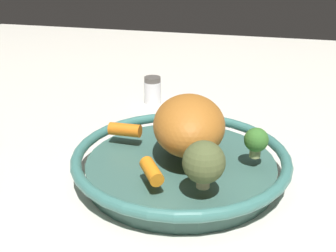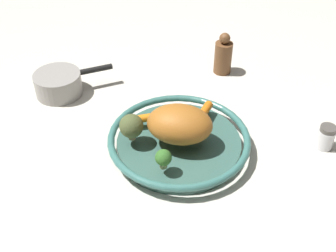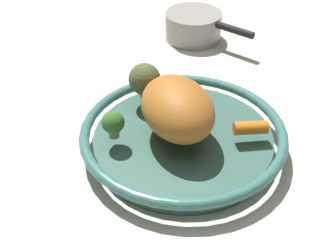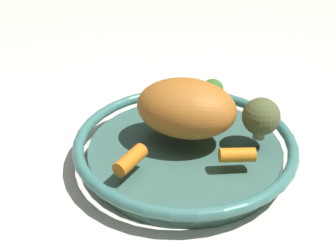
{
  "view_description": "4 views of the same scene",
  "coord_description": "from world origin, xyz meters",
  "px_view_note": "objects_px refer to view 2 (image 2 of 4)",
  "views": [
    {
      "loc": [
        -0.55,
        -0.13,
        0.33
      ],
      "look_at": [
        0.01,
        0.02,
        0.08
      ],
      "focal_mm": 43.69,
      "sensor_mm": 36.0,
      "label": 1
    },
    {
      "loc": [
        0.28,
        -0.72,
        0.7
      ],
      "look_at": [
        -0.03,
        -0.0,
        0.06
      ],
      "focal_mm": 45.91,
      "sensor_mm": 36.0,
      "label": 2
    },
    {
      "loc": [
        0.58,
        -0.1,
        0.5
      ],
      "look_at": [
        0.02,
        -0.03,
        0.07
      ],
      "focal_mm": 49.05,
      "sensor_mm": 36.0,
      "label": 3
    },
    {
      "loc": [
        -0.26,
        0.49,
        0.4
      ],
      "look_at": [
        0.02,
        0.02,
        0.07
      ],
      "focal_mm": 46.49,
      "sensor_mm": 36.0,
      "label": 4
    }
  ],
  "objects_px": {
    "broccoli_floret_edge": "(163,158)",
    "saucepan": "(59,84)",
    "baby_carrot_back": "(205,110)",
    "salt_shaker": "(326,137)",
    "roast_chicken_piece": "(180,124)",
    "baby_carrot_near_rim": "(147,118)",
    "serving_bowl": "(179,142)",
    "pepper_mill": "(223,56)",
    "broccoli_floret_large": "(131,126)"
  },
  "relations": [
    {
      "from": "serving_bowl",
      "to": "baby_carrot_back",
      "type": "height_order",
      "value": "baby_carrot_back"
    },
    {
      "from": "serving_bowl",
      "to": "roast_chicken_piece",
      "type": "bearing_deg",
      "value": -65.36
    },
    {
      "from": "salt_shaker",
      "to": "saucepan",
      "type": "xyz_separation_m",
      "value": [
        -0.72,
        -0.06,
        0.0
      ]
    },
    {
      "from": "broccoli_floret_large",
      "to": "pepper_mill",
      "type": "distance_m",
      "value": 0.44
    },
    {
      "from": "baby_carrot_near_rim",
      "to": "salt_shaker",
      "type": "distance_m",
      "value": 0.43
    },
    {
      "from": "baby_carrot_back",
      "to": "salt_shaker",
      "type": "distance_m",
      "value": 0.3
    },
    {
      "from": "salt_shaker",
      "to": "baby_carrot_back",
      "type": "bearing_deg",
      "value": -171.37
    },
    {
      "from": "baby_carrot_near_rim",
      "to": "baby_carrot_back",
      "type": "height_order",
      "value": "baby_carrot_back"
    },
    {
      "from": "baby_carrot_back",
      "to": "pepper_mill",
      "type": "xyz_separation_m",
      "value": [
        -0.04,
        0.27,
        -0.0
      ]
    },
    {
      "from": "roast_chicken_piece",
      "to": "broccoli_floret_large",
      "type": "bearing_deg",
      "value": -157.26
    },
    {
      "from": "roast_chicken_piece",
      "to": "broccoli_floret_edge",
      "type": "height_order",
      "value": "roast_chicken_piece"
    },
    {
      "from": "salt_shaker",
      "to": "pepper_mill",
      "type": "relative_size",
      "value": 0.49
    },
    {
      "from": "salt_shaker",
      "to": "saucepan",
      "type": "relative_size",
      "value": 0.34
    },
    {
      "from": "baby_carrot_back",
      "to": "pepper_mill",
      "type": "height_order",
      "value": "pepper_mill"
    },
    {
      "from": "roast_chicken_piece",
      "to": "saucepan",
      "type": "relative_size",
      "value": 0.82
    },
    {
      "from": "roast_chicken_piece",
      "to": "baby_carrot_back",
      "type": "relative_size",
      "value": 2.8
    },
    {
      "from": "baby_carrot_back",
      "to": "salt_shaker",
      "type": "height_order",
      "value": "baby_carrot_back"
    },
    {
      "from": "baby_carrot_back",
      "to": "pepper_mill",
      "type": "relative_size",
      "value": 0.42
    },
    {
      "from": "serving_bowl",
      "to": "saucepan",
      "type": "relative_size",
      "value": 1.85
    },
    {
      "from": "serving_bowl",
      "to": "salt_shaker",
      "type": "height_order",
      "value": "salt_shaker"
    },
    {
      "from": "broccoli_floret_large",
      "to": "broccoli_floret_edge",
      "type": "bearing_deg",
      "value": -29.04
    },
    {
      "from": "salt_shaker",
      "to": "saucepan",
      "type": "bearing_deg",
      "value": -175.26
    },
    {
      "from": "baby_carrot_near_rim",
      "to": "broccoli_floret_large",
      "type": "distance_m",
      "value": 0.08
    },
    {
      "from": "baby_carrot_near_rim",
      "to": "baby_carrot_back",
      "type": "distance_m",
      "value": 0.15
    },
    {
      "from": "roast_chicken_piece",
      "to": "salt_shaker",
      "type": "height_order",
      "value": "roast_chicken_piece"
    },
    {
      "from": "roast_chicken_piece",
      "to": "baby_carrot_near_rim",
      "type": "xyz_separation_m",
      "value": [
        -0.1,
        0.03,
        -0.03
      ]
    },
    {
      "from": "roast_chicken_piece",
      "to": "pepper_mill",
      "type": "relative_size",
      "value": 1.17
    },
    {
      "from": "salt_shaker",
      "to": "saucepan",
      "type": "height_order",
      "value": "saucepan"
    },
    {
      "from": "serving_bowl",
      "to": "pepper_mill",
      "type": "xyz_separation_m",
      "value": [
        -0.01,
        0.38,
        0.03
      ]
    },
    {
      "from": "baby_carrot_back",
      "to": "broccoli_floret_large",
      "type": "distance_m",
      "value": 0.2
    },
    {
      "from": "broccoli_floret_large",
      "to": "salt_shaker",
      "type": "bearing_deg",
      "value": 25.77
    },
    {
      "from": "broccoli_floret_large",
      "to": "saucepan",
      "type": "distance_m",
      "value": 0.34
    },
    {
      "from": "broccoli_floret_large",
      "to": "broccoli_floret_edge",
      "type": "height_order",
      "value": "broccoli_floret_large"
    },
    {
      "from": "salt_shaker",
      "to": "pepper_mill",
      "type": "distance_m",
      "value": 0.4
    },
    {
      "from": "roast_chicken_piece",
      "to": "pepper_mill",
      "type": "height_order",
      "value": "roast_chicken_piece"
    },
    {
      "from": "roast_chicken_piece",
      "to": "broccoli_floret_edge",
      "type": "distance_m",
      "value": 0.1
    },
    {
      "from": "baby_carrot_back",
      "to": "broccoli_floret_edge",
      "type": "distance_m",
      "value": 0.22
    },
    {
      "from": "broccoli_floret_edge",
      "to": "pepper_mill",
      "type": "height_order",
      "value": "pepper_mill"
    },
    {
      "from": "baby_carrot_near_rim",
      "to": "broccoli_floret_large",
      "type": "xyz_separation_m",
      "value": [
        -0.0,
        -0.07,
        0.03
      ]
    },
    {
      "from": "saucepan",
      "to": "roast_chicken_piece",
      "type": "bearing_deg",
      "value": -13.75
    },
    {
      "from": "salt_shaker",
      "to": "broccoli_floret_edge",
      "type": "bearing_deg",
      "value": -140.14
    },
    {
      "from": "baby_carrot_back",
      "to": "saucepan",
      "type": "bearing_deg",
      "value": -177.94
    },
    {
      "from": "roast_chicken_piece",
      "to": "baby_carrot_near_rim",
      "type": "distance_m",
      "value": 0.11
    },
    {
      "from": "broccoli_floret_edge",
      "to": "saucepan",
      "type": "height_order",
      "value": "broccoli_floret_edge"
    },
    {
      "from": "roast_chicken_piece",
      "to": "pepper_mill",
      "type": "bearing_deg",
      "value": 92.49
    },
    {
      "from": "roast_chicken_piece",
      "to": "baby_carrot_near_rim",
      "type": "height_order",
      "value": "roast_chicken_piece"
    },
    {
      "from": "roast_chicken_piece",
      "to": "saucepan",
      "type": "bearing_deg",
      "value": 166.25
    },
    {
      "from": "broccoli_floret_edge",
      "to": "saucepan",
      "type": "xyz_separation_m",
      "value": [
        -0.41,
        0.2,
        -0.04
      ]
    },
    {
      "from": "salt_shaker",
      "to": "pepper_mill",
      "type": "height_order",
      "value": "pepper_mill"
    },
    {
      "from": "baby_carrot_back",
      "to": "salt_shaker",
      "type": "bearing_deg",
      "value": 8.63
    }
  ]
}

